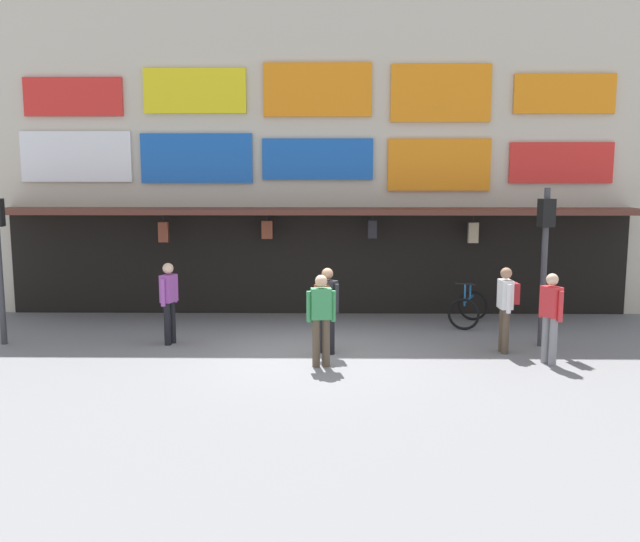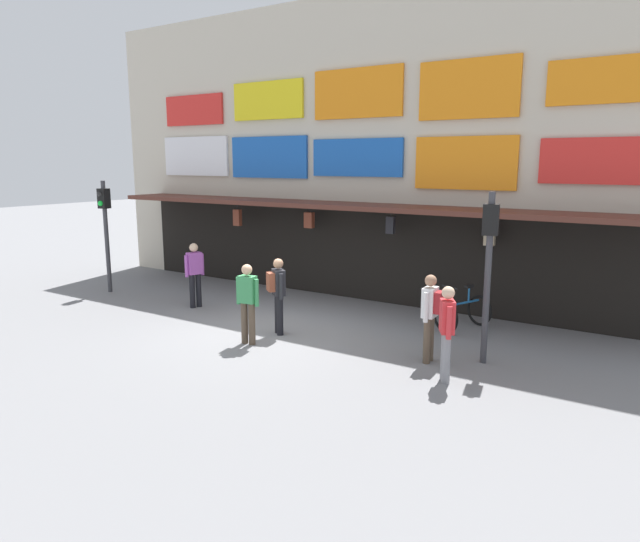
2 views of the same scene
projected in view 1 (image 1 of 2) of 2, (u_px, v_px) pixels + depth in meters
ground_plane at (314, 355)px, 12.89m from camera, size 80.00×80.00×0.00m
shopfront at (318, 154)px, 16.85m from camera, size 18.00×2.60×8.00m
traffic_light_far at (545, 241)px, 13.31m from camera, size 0.33×0.35×3.20m
bicycle_parked at (468, 308)px, 15.44m from camera, size 1.11×1.35×1.05m
pedestrian_in_blue at (169, 299)px, 13.62m from camera, size 0.32×0.51×1.68m
pedestrian_in_black at (327, 304)px, 12.87m from camera, size 0.48×0.47×1.68m
pedestrian_in_purple at (551, 313)px, 12.18m from camera, size 0.37×0.47×1.68m
pedestrian_in_white at (321, 315)px, 12.00m from camera, size 0.53×0.26×1.68m
pedestrian_in_yellow at (506, 303)px, 12.95m from camera, size 0.37×0.53×1.68m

